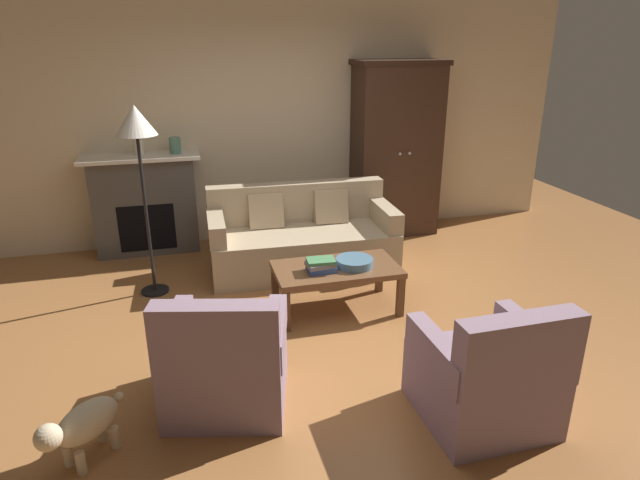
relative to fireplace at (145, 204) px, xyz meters
The scene contains 14 objects.
ground_plane 2.83m from the fireplace, 56.00° to the right, with size 9.60×9.60×0.00m, color #9E6638.
back_wall 1.78m from the fireplace, ahead, with size 7.20×0.10×2.80m, color beige.
fireplace is the anchor object (origin of this frame).
armoire 2.99m from the fireplace, ahead, with size 1.06×0.57×2.07m.
couch 1.84m from the fireplace, 29.96° to the right, with size 1.95×0.92×0.86m.
coffee_table 2.55m from the fireplace, 49.25° to the right, with size 1.10×0.60×0.42m.
fruit_bowl 2.67m from the fireplace, 47.04° to the right, with size 0.33×0.33×0.07m, color slate.
book_stack 2.49m from the fireplace, 52.93° to the right, with size 0.26×0.19×0.11m.
mantel_vase_cream 0.63m from the fireplace, 90.00° to the right, with size 0.10×0.10×0.16m, color beige.
mantel_vase_jade 0.74m from the fireplace, ahead, with size 0.12×0.12×0.17m, color slate.
armchair_near_left 3.10m from the fireplace, 79.38° to the right, with size 0.93×0.93×0.88m.
armchair_near_right 4.22m from the fireplace, 59.39° to the right, with size 0.79×0.78×0.88m.
floor_lamp 1.49m from the fireplace, 86.62° to the right, with size 0.36×0.36×1.78m.
dog 3.37m from the fireplace, 94.73° to the right, with size 0.46×0.46×0.39m.
Camera 1 is at (-1.17, -3.86, 2.33)m, focal length 30.62 mm.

